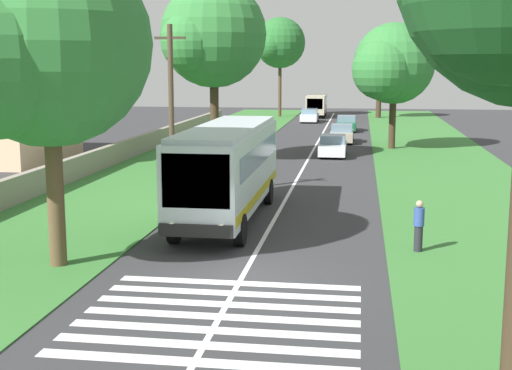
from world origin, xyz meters
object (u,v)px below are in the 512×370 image
(coach_bus, at_px, (228,166))
(trailing_car_2, at_px, (346,124))
(trailing_car_3, at_px, (310,116))
(trailing_car_0, at_px, (333,146))
(trailing_car_1, at_px, (342,134))
(roadside_tree_left_1, at_px, (40,50))
(pedestrian, at_px, (419,225))
(trailing_minibus_0, at_px, (316,104))
(roadside_tree_right_2, at_px, (391,66))
(utility_pole, at_px, (171,109))
(roadside_tree_right_1, at_px, (379,59))
(roadside_tree_left_0, at_px, (213,38))
(roadside_tree_left_2, at_px, (279,44))

(coach_bus, xyz_separation_m, trailing_car_2, (38.58, -3.83, -1.48))
(coach_bus, distance_m, trailing_car_3, 48.22)
(trailing_car_0, xyz_separation_m, trailing_car_3, (27.82, 3.55, 0.00))
(coach_bus, bearing_deg, trailing_car_1, -7.25)
(trailing_car_0, distance_m, trailing_car_1, 8.53)
(roadside_tree_left_1, xyz_separation_m, pedestrian, (3.29, -11.18, -5.57))
(coach_bus, relative_size, trailing_car_2, 2.60)
(trailing_minibus_0, xyz_separation_m, roadside_tree_right_2, (-30.66, -7.14, 4.41))
(trailing_minibus_0, distance_m, utility_pole, 51.60)
(trailing_minibus_0, height_order, roadside_tree_right_1, roadside_tree_right_1)
(trailing_car_2, distance_m, pedestrian, 42.64)
(trailing_car_0, bearing_deg, roadside_tree_left_0, 119.83)
(roadside_tree_left_0, distance_m, roadside_tree_left_2, 39.42)
(trailing_car_3, height_order, roadside_tree_left_0, roadside_tree_left_0)
(trailing_car_2, bearing_deg, roadside_tree_right_1, -10.71)
(trailing_car_2, height_order, trailing_car_3, same)
(trailing_car_0, distance_m, trailing_car_3, 28.05)
(trailing_car_3, relative_size, utility_pole, 0.55)
(trailing_car_1, height_order, roadside_tree_left_1, roadside_tree_left_1)
(trailing_car_1, distance_m, roadside_tree_left_0, 16.37)
(roadside_tree_right_1, distance_m, pedestrian, 59.47)
(roadside_tree_left_1, bearing_deg, trailing_car_3, -4.03)
(roadside_tree_right_1, distance_m, roadside_tree_right_2, 30.37)
(trailing_car_1, distance_m, utility_pole, 25.96)
(coach_bus, distance_m, roadside_tree_left_2, 56.14)
(coach_bus, relative_size, utility_pole, 1.43)
(trailing_car_1, relative_size, trailing_car_2, 1.00)
(trailing_car_1, relative_size, trailing_car_3, 1.00)
(coach_bus, height_order, roadside_tree_right_1, roadside_tree_right_1)
(trailing_minibus_0, xyz_separation_m, utility_pole, (-51.42, 3.37, 2.53))
(trailing_car_1, distance_m, trailing_minibus_0, 26.93)
(trailing_car_1, height_order, pedestrian, pedestrian)
(roadside_tree_right_2, bearing_deg, pedestrian, 179.76)
(coach_bus, xyz_separation_m, trailing_car_1, (28.89, -3.68, -1.48))
(roadside_tree_right_2, bearing_deg, utility_pole, 153.14)
(trailing_car_1, relative_size, roadside_tree_right_2, 0.48)
(roadside_tree_left_0, xyz_separation_m, roadside_tree_left_2, (39.41, 0.43, 0.70))
(roadside_tree_left_0, bearing_deg, trailing_car_0, -60.17)
(trailing_car_3, distance_m, roadside_tree_left_2, 11.47)
(pedestrian, bearing_deg, roadside_tree_left_1, 106.39)
(roadside_tree_left_2, height_order, roadside_tree_right_2, roadside_tree_left_2)
(trailing_car_3, bearing_deg, trailing_car_0, -172.74)
(trailing_car_3, distance_m, trailing_minibus_0, 7.42)
(trailing_car_0, distance_m, roadside_tree_right_1, 35.58)
(trailing_car_0, bearing_deg, roadside_tree_right_1, -6.02)
(coach_bus, relative_size, roadside_tree_left_2, 0.98)
(trailing_car_1, bearing_deg, roadside_tree_left_2, 16.75)
(roadside_tree_left_1, xyz_separation_m, utility_pole, (11.36, -0.79, -2.40))
(trailing_minibus_0, xyz_separation_m, roadside_tree_left_0, (-39.34, 3.96, 6.12))
(roadside_tree_right_2, height_order, utility_pole, roadside_tree_right_2)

